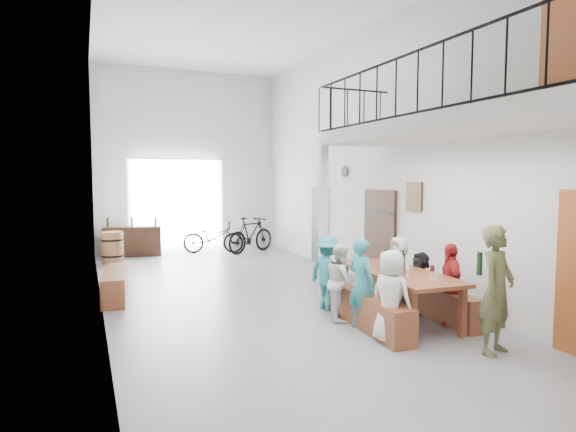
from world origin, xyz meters
name	(u,v)px	position (x,y,z in m)	size (l,w,h in m)	color
floor	(253,293)	(0.00, 0.00, 0.00)	(12.00, 12.00, 0.00)	slate
room_walls	(252,109)	(0.00, 0.00, 3.55)	(12.00, 12.00, 12.00)	silver
gateway_portal	(177,206)	(-0.40, 5.94, 1.40)	(2.80, 0.08, 2.80)	white
right_wall_decor	(430,206)	(2.70, -1.87, 1.74)	(0.07, 8.28, 5.07)	brown
balcony	(449,129)	(1.98, -3.13, 2.96)	(1.52, 5.62, 4.00)	silver
tasting_table	(398,276)	(1.52, -2.58, 0.71)	(1.11, 2.44, 0.79)	brown
bench_inner	(366,309)	(0.90, -2.64, 0.26)	(0.36, 2.25, 0.52)	brown
bench_wall	(429,301)	(2.15, -2.58, 0.25)	(0.28, 2.18, 0.50)	brown
tableware	(402,264)	(1.52, -2.69, 0.93)	(0.65, 1.27, 0.35)	black
side_bench	(115,285)	(-2.50, 0.65, 0.26)	(0.40, 1.82, 0.51)	brown
oak_barrel	(112,248)	(-2.34, 4.58, 0.42)	(0.57, 0.57, 0.84)	#955E36
serving_counter	(132,241)	(-1.74, 5.65, 0.42)	(1.61, 0.45, 0.85)	#362013
counter_bottles	(132,222)	(-1.74, 5.65, 0.99)	(1.35, 0.27, 0.28)	black
guest_left_a	(391,297)	(0.81, -3.42, 0.64)	(0.63, 0.41, 1.28)	silver
guest_left_b	(361,283)	(0.78, -2.71, 0.68)	(0.50, 0.33, 1.37)	teal
guest_left_c	(341,281)	(0.73, -2.18, 0.61)	(0.59, 0.46, 1.22)	silver
guest_left_d	(328,273)	(0.81, -1.58, 0.64)	(0.82, 0.47, 1.27)	teal
guest_right_a	(450,284)	(2.13, -3.07, 0.63)	(0.74, 0.31, 1.26)	maroon
guest_right_b	(420,283)	(2.11, -2.40, 0.52)	(0.96, 0.30, 1.03)	black
guest_right_c	(399,271)	(2.07, -1.86, 0.62)	(0.60, 0.39, 1.23)	silver
host_standing	(497,290)	(1.83, -4.26, 0.83)	(0.60, 0.40, 1.65)	#4D4E2C
potted_plant	(344,268)	(2.45, 0.72, 0.20)	(0.36, 0.31, 0.40)	#164917
bicycle_near	(213,237)	(0.55, 5.27, 0.47)	(0.63, 1.80, 0.95)	black
bicycle_far	(251,235)	(1.60, 4.89, 0.54)	(0.51, 1.80, 1.08)	black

